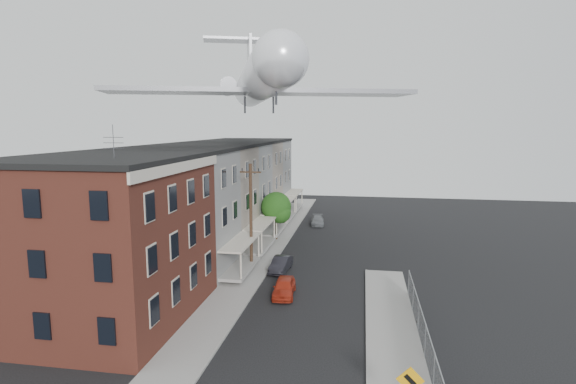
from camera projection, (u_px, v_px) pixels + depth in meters
name	position (u px, v px, depth m)	size (l,w,h in m)	color
sidewalk_left	(268.00, 249.00, 44.07)	(3.00, 62.00, 0.12)	gray
sidewalk_right	(394.00, 346.00, 24.70)	(3.00, 26.00, 0.12)	gray
curb_left	(282.00, 250.00, 43.83)	(0.15, 62.00, 0.14)	gray
curb_right	(367.00, 344.00, 24.94)	(0.15, 26.00, 0.14)	gray
corner_building	(107.00, 238.00, 27.81)	(10.31, 12.30, 12.15)	#3C1913
row_house_a	(172.00, 211.00, 37.08)	(11.98, 7.00, 10.30)	#5F5F5D
row_house_b	(202.00, 198.00, 43.91)	(11.98, 7.00, 10.30)	#6E6257
row_house_c	(223.00, 188.00, 50.74)	(11.98, 7.00, 10.30)	#5F5F5D
row_house_d	(240.00, 181.00, 57.57)	(11.98, 7.00, 10.30)	#6E6257
row_house_e	(253.00, 175.00, 64.39)	(11.98, 7.00, 10.30)	#5F5F5D
chainlink_fence	(425.00, 341.00, 23.34)	(0.06, 18.06, 1.90)	gray
utility_pole	(251.00, 215.00, 37.56)	(1.80, 0.26, 9.00)	black
street_tree	(277.00, 208.00, 47.37)	(3.22, 3.20, 5.20)	black
car_near	(284.00, 287.00, 32.14)	(1.50, 3.72, 1.27)	#B02B16
car_mid	(281.00, 264.00, 37.57)	(1.28, 3.68, 1.21)	black
car_far	(318.00, 221.00, 55.22)	(1.51, 3.72, 1.08)	slate
airplane	(259.00, 81.00, 40.98)	(26.60, 30.44, 8.83)	white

